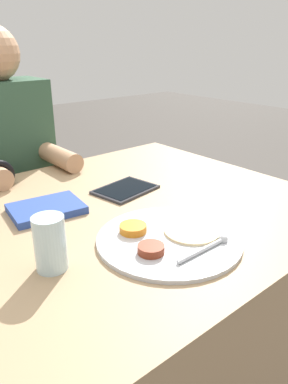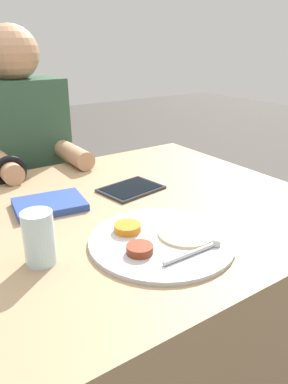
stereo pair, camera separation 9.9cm
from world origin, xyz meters
The scene contains 6 objects.
dining_table centered at (0.00, 0.00, 0.38)m, with size 1.18×0.94×0.75m.
thali_tray centered at (0.01, -0.22, 0.76)m, with size 0.34×0.34×0.03m.
red_notebook centered at (-0.13, 0.11, 0.76)m, with size 0.21×0.17×0.02m.
tablet_device centered at (0.13, 0.09, 0.75)m, with size 0.20×0.16×0.01m.
person_diner centered at (-0.03, 0.64, 0.60)m, with size 0.35×0.42×1.24m.
drinking_glass centered at (-0.25, -0.14, 0.81)m, with size 0.06×0.06×0.12m.
Camera 2 is at (-0.45, -0.82, 1.19)m, focal length 35.00 mm.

